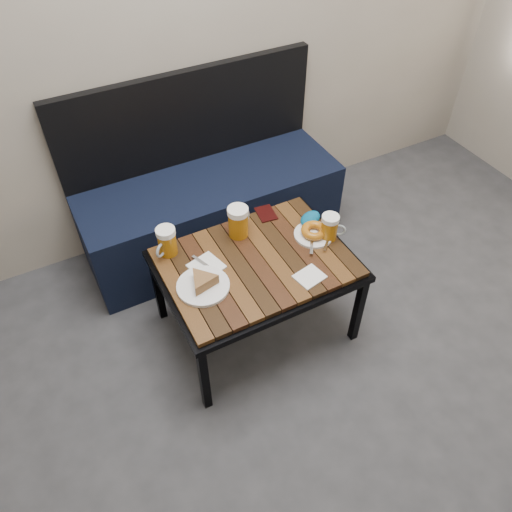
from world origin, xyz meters
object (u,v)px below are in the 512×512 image
bench (209,204)px  passport_burgundy (266,213)px  beer_mug_centre (239,221)px  beer_mug_right (330,227)px  plate_pie (203,283)px  plate_bagel (314,232)px  knit_pouch (310,218)px  cafe_table (256,267)px  beer_mug_left (167,241)px  passport_navy (208,291)px

bench → passport_burgundy: (0.12, -0.43, 0.20)m
beer_mug_centre → beer_mug_right: bearing=-62.0°
plate_pie → plate_bagel: 0.58m
beer_mug_centre → plate_pie: bearing=-171.8°
beer_mug_right → knit_pouch: (-0.02, 0.13, -0.04)m
beer_mug_right → knit_pouch: beer_mug_right is taller
cafe_table → plate_pie: size_ratio=3.79×
beer_mug_right → plate_pie: (-0.63, -0.01, -0.04)m
beer_mug_centre → bench: bearing=52.8°
beer_mug_centre → passport_burgundy: size_ratio=1.33×
plate_bagel → knit_pouch: (0.03, 0.09, 0.00)m
plate_bagel → knit_pouch: bearing=68.7°
beer_mug_centre → knit_pouch: (0.33, -0.09, -0.05)m
bench → beer_mug_centre: size_ratio=9.19×
beer_mug_centre → beer_mug_right: beer_mug_centre is taller
cafe_table → beer_mug_left: beer_mug_left is taller
beer_mug_left → passport_navy: 0.30m
passport_burgundy → knit_pouch: knit_pouch is taller
plate_bagel → knit_pouch: size_ratio=1.88×
beer_mug_centre → plate_pie: 0.36m
beer_mug_right → plate_bagel: bearing=178.2°
cafe_table → beer_mug_right: 0.38m
bench → cafe_table: bearing=-95.5°
cafe_table → bench: bearing=84.5°
passport_navy → knit_pouch: bearing=57.9°
cafe_table → plate_pie: bearing=-172.6°
cafe_table → passport_burgundy: 0.32m
beer_mug_left → bench: bearing=-165.8°
passport_burgundy → passport_navy: bearing=-137.4°
beer_mug_right → passport_burgundy: beer_mug_right is taller
bench → plate_pie: bench is taller
bench → plate_pie: bearing=-114.9°
bench → knit_pouch: size_ratio=12.17×
bench → plate_bagel: bench is taller
cafe_table → knit_pouch: 0.36m
beer_mug_left → knit_pouch: bearing=134.1°
beer_mug_left → beer_mug_right: 0.73m
passport_navy → beer_mug_right: bearing=45.9°
plate_bagel → passport_burgundy: 0.27m
passport_burgundy → beer_mug_centre: bearing=-152.7°
beer_mug_left → passport_burgundy: (0.51, 0.03, -0.07)m
plate_pie → beer_mug_centre: bearing=39.0°
plate_bagel → bench: bearing=110.2°
passport_navy → passport_burgundy: bearing=77.8°
beer_mug_left → plate_bagel: 0.66m
cafe_table → passport_navy: 0.27m
beer_mug_right → cafe_table: bearing=-147.7°
plate_pie → passport_navy: 0.04m
passport_navy → passport_burgundy: (0.45, 0.32, -0.00)m
plate_pie → passport_navy: plate_pie is taller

